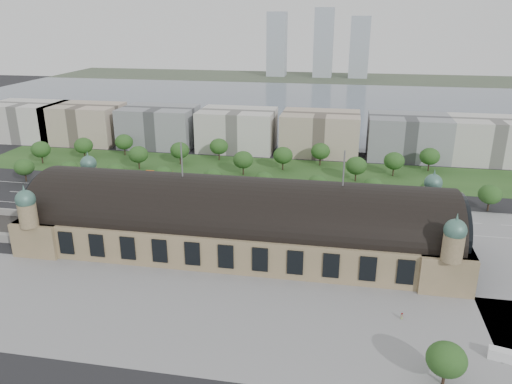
% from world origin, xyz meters
% --- Properties ---
extents(ground, '(900.00, 900.00, 0.00)m').
position_xyz_m(ground, '(0.00, 0.00, 0.00)').
color(ground, black).
rests_on(ground, ground).
extents(station, '(150.00, 48.40, 44.30)m').
position_xyz_m(station, '(0.00, 0.00, 10.28)').
color(station, '#98815E').
rests_on(station, ground).
extents(plaza_south, '(190.00, 48.00, 0.12)m').
position_xyz_m(plaza_south, '(10.00, -44.00, 0.00)').
color(plaza_south, gray).
rests_on(plaza_south, ground).
extents(road_slab, '(260.00, 26.00, 0.10)m').
position_xyz_m(road_slab, '(-20.00, 38.00, 0.00)').
color(road_slab, black).
rests_on(road_slab, ground).
extents(grass_belt, '(300.00, 45.00, 0.10)m').
position_xyz_m(grass_belt, '(-15.00, 93.00, 0.00)').
color(grass_belt, '#284D1E').
rests_on(grass_belt, ground).
extents(petrol_station, '(14.00, 13.00, 5.05)m').
position_xyz_m(petrol_station, '(-53.91, 65.28, 2.95)').
color(petrol_station, '#CD490C').
rests_on(petrol_station, ground).
extents(lake, '(700.00, 320.00, 0.08)m').
position_xyz_m(lake, '(0.00, 298.00, 0.00)').
color(lake, slate).
rests_on(lake, ground).
extents(far_shore, '(700.00, 120.00, 0.14)m').
position_xyz_m(far_shore, '(0.00, 498.00, 0.00)').
color(far_shore, '#44513D').
rests_on(far_shore, ground).
extents(far_tower_left, '(24.00, 24.00, 80.00)m').
position_xyz_m(far_tower_left, '(-60.00, 508.00, 40.00)').
color(far_tower_left, '#9EA8B2').
rests_on(far_tower_left, ground).
extents(far_tower_mid, '(24.00, 24.00, 85.00)m').
position_xyz_m(far_tower_mid, '(0.00, 508.00, 42.50)').
color(far_tower_mid, '#9EA8B2').
rests_on(far_tower_mid, ground).
extents(far_tower_right, '(24.00, 24.00, 75.00)m').
position_xyz_m(far_tower_right, '(45.00, 508.00, 37.50)').
color(far_tower_right, '#9EA8B2').
rests_on(far_tower_right, ground).
extents(office_0, '(45.00, 32.00, 24.00)m').
position_xyz_m(office_0, '(-170.00, 133.00, 12.00)').
color(office_0, beige).
rests_on(office_0, ground).
extents(office_1, '(45.00, 32.00, 24.00)m').
position_xyz_m(office_1, '(-130.00, 133.00, 12.00)').
color(office_1, '#B6A28F').
rests_on(office_1, ground).
extents(office_2, '(45.00, 32.00, 24.00)m').
position_xyz_m(office_2, '(-80.00, 133.00, 12.00)').
color(office_2, gray).
rests_on(office_2, ground).
extents(office_3, '(45.00, 32.00, 24.00)m').
position_xyz_m(office_3, '(-30.00, 133.00, 12.00)').
color(office_3, beige).
rests_on(office_3, ground).
extents(office_4, '(45.00, 32.00, 24.00)m').
position_xyz_m(office_4, '(20.00, 133.00, 12.00)').
color(office_4, '#B6A28F').
rests_on(office_4, ground).
extents(office_5, '(45.00, 32.00, 24.00)m').
position_xyz_m(office_5, '(70.00, 133.00, 12.00)').
color(office_5, gray).
rests_on(office_5, ground).
extents(office_6, '(45.00, 32.00, 24.00)m').
position_xyz_m(office_6, '(115.00, 133.00, 12.00)').
color(office_6, beige).
rests_on(office_6, ground).
extents(tree_row_0, '(9.60, 9.60, 11.52)m').
position_xyz_m(tree_row_0, '(-120.00, 53.00, 7.43)').
color(tree_row_0, '#2D2116').
rests_on(tree_row_0, ground).
extents(tree_row_1, '(9.60, 9.60, 11.52)m').
position_xyz_m(tree_row_1, '(-96.00, 53.00, 7.43)').
color(tree_row_1, '#2D2116').
rests_on(tree_row_1, ground).
extents(tree_row_2, '(9.60, 9.60, 11.52)m').
position_xyz_m(tree_row_2, '(-72.00, 53.00, 7.43)').
color(tree_row_2, '#2D2116').
rests_on(tree_row_2, ground).
extents(tree_row_3, '(9.60, 9.60, 11.52)m').
position_xyz_m(tree_row_3, '(-48.00, 53.00, 7.43)').
color(tree_row_3, '#2D2116').
rests_on(tree_row_3, ground).
extents(tree_row_4, '(9.60, 9.60, 11.52)m').
position_xyz_m(tree_row_4, '(-24.00, 53.00, 7.43)').
color(tree_row_4, '#2D2116').
rests_on(tree_row_4, ground).
extents(tree_row_5, '(9.60, 9.60, 11.52)m').
position_xyz_m(tree_row_5, '(0.00, 53.00, 7.43)').
color(tree_row_5, '#2D2116').
rests_on(tree_row_5, ground).
extents(tree_row_6, '(9.60, 9.60, 11.52)m').
position_xyz_m(tree_row_6, '(24.00, 53.00, 7.43)').
color(tree_row_6, '#2D2116').
rests_on(tree_row_6, ground).
extents(tree_row_7, '(9.60, 9.60, 11.52)m').
position_xyz_m(tree_row_7, '(48.00, 53.00, 7.43)').
color(tree_row_7, '#2D2116').
rests_on(tree_row_7, ground).
extents(tree_row_8, '(9.60, 9.60, 11.52)m').
position_xyz_m(tree_row_8, '(72.00, 53.00, 7.43)').
color(tree_row_8, '#2D2116').
rests_on(tree_row_8, ground).
extents(tree_row_9, '(9.60, 9.60, 11.52)m').
position_xyz_m(tree_row_9, '(96.00, 53.00, 7.43)').
color(tree_row_9, '#2D2116').
rests_on(tree_row_9, ground).
extents(tree_belt_0, '(10.40, 10.40, 12.48)m').
position_xyz_m(tree_belt_0, '(-130.00, 83.00, 8.05)').
color(tree_belt_0, '#2D2116').
rests_on(tree_belt_0, ground).
extents(tree_belt_1, '(10.40, 10.40, 12.48)m').
position_xyz_m(tree_belt_1, '(-111.00, 95.00, 8.05)').
color(tree_belt_1, '#2D2116').
rests_on(tree_belt_1, ground).
extents(tree_belt_2, '(10.40, 10.40, 12.48)m').
position_xyz_m(tree_belt_2, '(-92.00, 107.00, 8.05)').
color(tree_belt_2, '#2D2116').
rests_on(tree_belt_2, ground).
extents(tree_belt_3, '(10.40, 10.40, 12.48)m').
position_xyz_m(tree_belt_3, '(-73.00, 83.00, 8.05)').
color(tree_belt_3, '#2D2116').
rests_on(tree_belt_3, ground).
extents(tree_belt_4, '(10.40, 10.40, 12.48)m').
position_xyz_m(tree_belt_4, '(-54.00, 95.00, 8.05)').
color(tree_belt_4, '#2D2116').
rests_on(tree_belt_4, ground).
extents(tree_belt_5, '(10.40, 10.40, 12.48)m').
position_xyz_m(tree_belt_5, '(-35.00, 107.00, 8.05)').
color(tree_belt_5, '#2D2116').
rests_on(tree_belt_5, ground).
extents(tree_belt_6, '(10.40, 10.40, 12.48)m').
position_xyz_m(tree_belt_6, '(-16.00, 83.00, 8.05)').
color(tree_belt_6, '#2D2116').
rests_on(tree_belt_6, ground).
extents(tree_belt_7, '(10.40, 10.40, 12.48)m').
position_xyz_m(tree_belt_7, '(3.00, 95.00, 8.05)').
color(tree_belt_7, '#2D2116').
rests_on(tree_belt_7, ground).
extents(tree_belt_8, '(10.40, 10.40, 12.48)m').
position_xyz_m(tree_belt_8, '(22.00, 107.00, 8.05)').
color(tree_belt_8, '#2D2116').
rests_on(tree_belt_8, ground).
extents(tree_belt_9, '(10.40, 10.40, 12.48)m').
position_xyz_m(tree_belt_9, '(41.00, 83.00, 8.05)').
color(tree_belt_9, '#2D2116').
rests_on(tree_belt_9, ground).
extents(tree_belt_10, '(10.40, 10.40, 12.48)m').
position_xyz_m(tree_belt_10, '(60.00, 95.00, 8.05)').
color(tree_belt_10, '#2D2116').
rests_on(tree_belt_10, ground).
extents(tree_belt_11, '(10.40, 10.40, 12.48)m').
position_xyz_m(tree_belt_11, '(79.00, 107.00, 8.05)').
color(tree_belt_11, '#2D2116').
rests_on(tree_belt_11, ground).
extents(tree_plaza_s, '(9.00, 9.00, 10.64)m').
position_xyz_m(tree_plaza_s, '(60.00, -60.00, 6.80)').
color(tree_plaza_s, '#2D2116').
rests_on(tree_plaza_s, ground).
extents(traffic_car_0, '(4.36, 1.81, 1.48)m').
position_xyz_m(traffic_car_0, '(-100.27, 34.44, 0.74)').
color(traffic_car_0, '#B8B9BB').
rests_on(traffic_car_0, ground).
extents(traffic_car_1, '(4.46, 1.75, 1.45)m').
position_xyz_m(traffic_car_1, '(-101.06, 43.36, 0.72)').
color(traffic_car_1, gray).
rests_on(traffic_car_1, ground).
extents(traffic_car_2, '(5.96, 3.25, 1.58)m').
position_xyz_m(traffic_car_2, '(-56.26, 30.87, 0.79)').
color(traffic_car_2, black).
rests_on(traffic_car_2, ground).
extents(traffic_car_3, '(5.46, 2.26, 1.58)m').
position_xyz_m(traffic_car_3, '(-32.56, 41.60, 0.79)').
color(traffic_car_3, maroon).
rests_on(traffic_car_3, ground).
extents(traffic_car_4, '(4.71, 2.16, 1.56)m').
position_xyz_m(traffic_car_4, '(22.94, 29.92, 0.78)').
color(traffic_car_4, '#1A163F').
rests_on(traffic_car_4, ground).
extents(traffic_car_5, '(4.95, 2.00, 1.60)m').
position_xyz_m(traffic_car_5, '(51.89, 45.81, 0.80)').
color(traffic_car_5, '#595B61').
rests_on(traffic_car_5, ground).
extents(traffic_car_6, '(5.05, 2.47, 1.38)m').
position_xyz_m(traffic_car_6, '(77.82, 27.03, 0.69)').
color(traffic_car_6, white).
rests_on(traffic_car_6, ground).
extents(parked_car_0, '(4.93, 4.17, 1.60)m').
position_xyz_m(parked_car_0, '(-56.48, 21.00, 0.80)').
color(parked_car_0, black).
rests_on(parked_car_0, ground).
extents(parked_car_1, '(5.05, 3.67, 1.28)m').
position_xyz_m(parked_car_1, '(-61.53, 25.00, 0.64)').
color(parked_car_1, maroon).
rests_on(parked_car_1, ground).
extents(parked_car_2, '(4.88, 3.73, 1.32)m').
position_xyz_m(parked_car_2, '(-69.88, 25.00, 0.66)').
color(parked_car_2, '#1B2A4D').
rests_on(parked_car_2, ground).
extents(parked_car_3, '(4.31, 3.76, 1.40)m').
position_xyz_m(parked_car_3, '(-33.07, 21.03, 0.70)').
color(parked_car_3, '#575B5F').
rests_on(parked_car_3, ground).
extents(parked_car_4, '(4.04, 3.23, 1.29)m').
position_xyz_m(parked_car_4, '(-43.12, 21.00, 0.64)').
color(parked_car_4, silver).
rests_on(parked_car_4, ground).
extents(parked_car_5, '(5.58, 5.02, 1.44)m').
position_xyz_m(parked_car_5, '(-49.88, 25.00, 0.72)').
color(parked_car_5, '#999BA1').
rests_on(parked_car_5, ground).
extents(parked_car_6, '(6.10, 4.72, 1.65)m').
position_xyz_m(parked_car_6, '(-18.00, 21.23, 0.83)').
color(parked_car_6, black).
rests_on(parked_car_6, ground).
extents(bus_west, '(11.88, 3.31, 3.28)m').
position_xyz_m(bus_west, '(-2.72, 27.20, 1.64)').
color(bus_west, red).
rests_on(bus_west, ground).
extents(bus_mid, '(11.08, 2.92, 3.06)m').
position_xyz_m(bus_mid, '(20.34, 32.00, 1.53)').
color(bus_mid, silver).
rests_on(bus_mid, ground).
extents(bus_east, '(11.63, 3.73, 3.18)m').
position_xyz_m(bus_east, '(13.10, 27.00, 1.59)').
color(bus_east, silver).
rests_on(bus_east, ground).
extents(van_south, '(6.75, 4.02, 2.74)m').
position_xyz_m(van_south, '(75.04, -48.48, 1.31)').
color(van_south, silver).
rests_on(van_south, ground).
extents(pedestrian_0, '(1.03, 0.68, 1.97)m').
position_xyz_m(pedestrian_0, '(53.10, -35.45, 0.99)').
color(pedestrian_0, gray).
rests_on(pedestrian_0, ground).
extents(pedestrian_4, '(1.17, 1.17, 1.79)m').
position_xyz_m(pedestrian_4, '(63.22, -53.99, 0.89)').
color(pedestrian_4, gray).
rests_on(pedestrian_4, ground).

